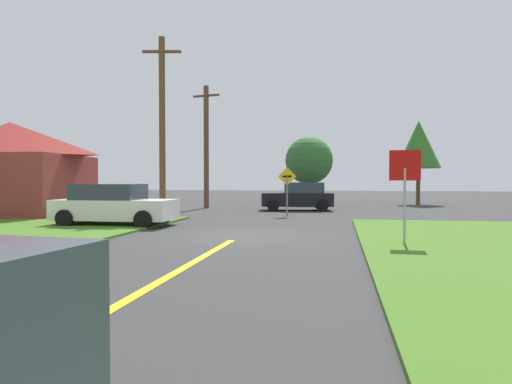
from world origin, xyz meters
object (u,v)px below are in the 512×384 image
barn (10,169)px  utility_pole_far (206,146)px  car_approaching_junction (299,197)px  utility_pole_mid (162,125)px  pine_tree_center (309,161)px  oak_tree_left (419,145)px  parked_car_near_building (114,205)px  stop_sign (405,178)px  direction_sign (287,186)px

barn → utility_pole_far: bearing=41.3°
barn → car_approaching_junction: bearing=23.4°
utility_pole_mid → pine_tree_center: 14.87m
oak_tree_left → barn: oak_tree_left is taller
utility_pole_mid → oak_tree_left: size_ratio=1.40×
car_approaching_junction → parked_car_near_building: bearing=50.2°
barn → stop_sign: bearing=-22.8°
car_approaching_junction → barn: bearing=15.7°
pine_tree_center → barn: size_ratio=0.69×
utility_pole_mid → stop_sign: bearing=-36.8°
direction_sign → parked_car_near_building: bearing=-136.3°
car_approaching_junction → pine_tree_center: bearing=-98.7°
utility_pole_mid → oak_tree_left: 19.51m
utility_pole_far → barn: bearing=-138.7°
direction_sign → pine_tree_center: bearing=88.4°
stop_sign → utility_pole_mid: utility_pole_mid is taller
car_approaching_junction → pine_tree_center: pine_tree_center is taller
utility_pole_far → direction_sign: utility_pole_far is taller
utility_pole_far → barn: size_ratio=1.07×
car_approaching_junction → utility_pole_far: size_ratio=0.56×
stop_sign → parked_car_near_building: size_ratio=0.56×
direction_sign → oak_tree_left: size_ratio=0.40×
pine_tree_center → utility_pole_mid: bearing=-113.6°
car_approaching_junction → direction_sign: 4.29m
oak_tree_left → direction_sign: bearing=-124.3°
oak_tree_left → pine_tree_center: bearing=-177.7°
utility_pole_mid → direction_sign: utility_pole_mid is taller
direction_sign → oak_tree_left: oak_tree_left is taller
parked_car_near_building → pine_tree_center: 18.65m
parked_car_near_building → direction_sign: 8.43m
parked_car_near_building → barn: size_ratio=0.64×
utility_pole_far → pine_tree_center: utility_pole_far is taller
utility_pole_mid → barn: utility_pole_mid is taller
utility_pole_far → oak_tree_left: size_ratio=1.27×
utility_pole_mid → utility_pole_far: (-0.07, 7.35, -0.40)m
utility_pole_mid → utility_pole_far: 7.36m
parked_car_near_building → utility_pole_far: (0.40, 11.11, 3.11)m
stop_sign → direction_sign: bearing=-64.8°
car_approaching_junction → stop_sign: bearing=98.6°
parked_car_near_building → barn: (-7.71, 3.98, 1.53)m
parked_car_near_building → utility_pole_far: bearing=86.6°
parked_car_near_building → oak_tree_left: (14.17, 17.66, 3.48)m
parked_car_near_building → direction_sign: bearing=42.4°
utility_pole_mid → pine_tree_center: bearing=66.4°
parked_car_near_building → pine_tree_center: (6.40, 17.35, 2.38)m
parked_car_near_building → utility_pole_mid: utility_pole_mid is taller
oak_tree_left → barn: size_ratio=0.84×
car_approaching_junction → direction_sign: bearing=79.5°
stop_sign → barn: size_ratio=0.36×
barn → utility_pole_mid: bearing=-1.5°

